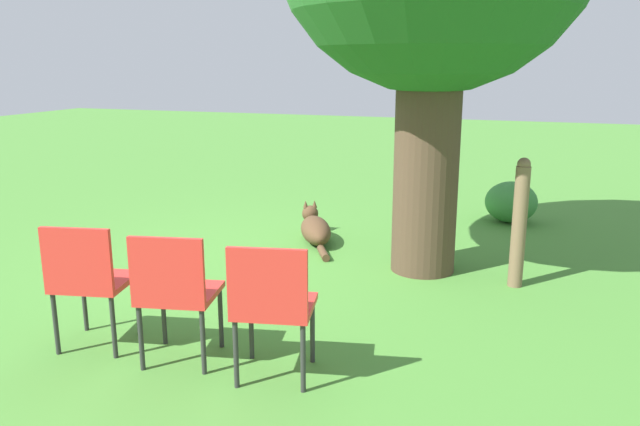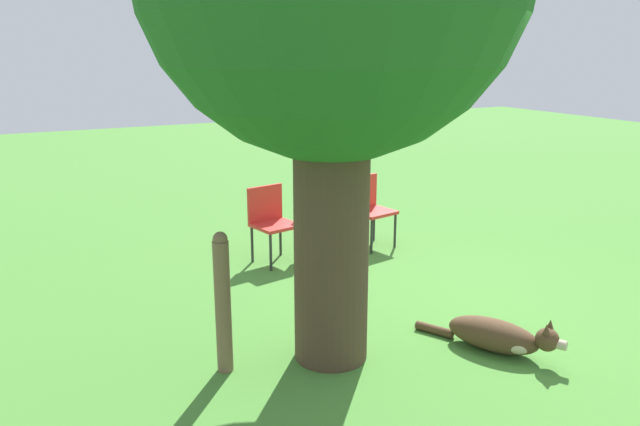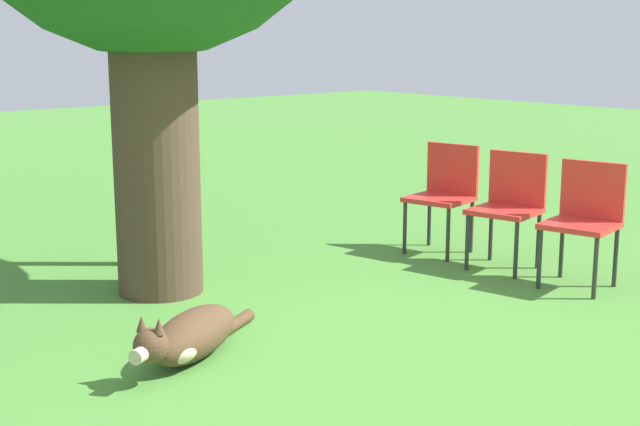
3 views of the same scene
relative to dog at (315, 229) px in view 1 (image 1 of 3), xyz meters
The scene contains 7 objects.
ground_plane 0.76m from the dog, 16.07° to the left, with size 30.00×30.00×0.00m, color #478433.
dog is the anchor object (origin of this frame).
fence_post 2.15m from the dog, 70.55° to the left, with size 0.12×0.12×1.06m.
red_chair_0 2.85m from the dog, 10.53° to the right, with size 0.50×0.51×0.83m.
red_chair_1 2.81m from the dog, ahead, with size 0.50×0.51×0.83m.
red_chair_2 2.90m from the dog, 14.72° to the left, with size 0.50×0.51×0.83m.
low_shrub 2.36m from the dog, 128.15° to the left, with size 0.58×0.58×0.47m.
Camera 1 is at (5.06, 1.84, 1.80)m, focal length 35.00 mm.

